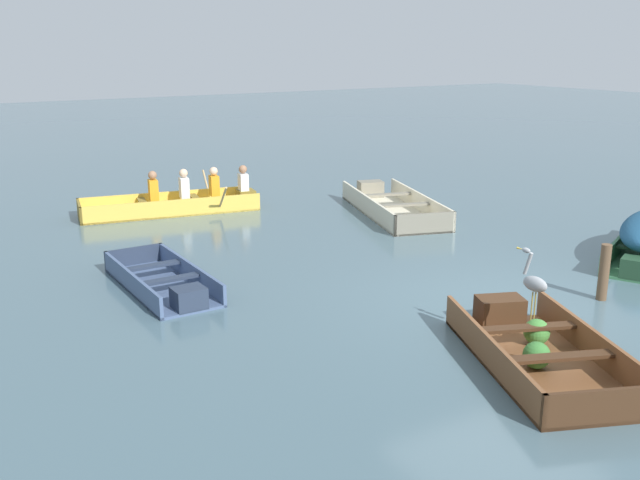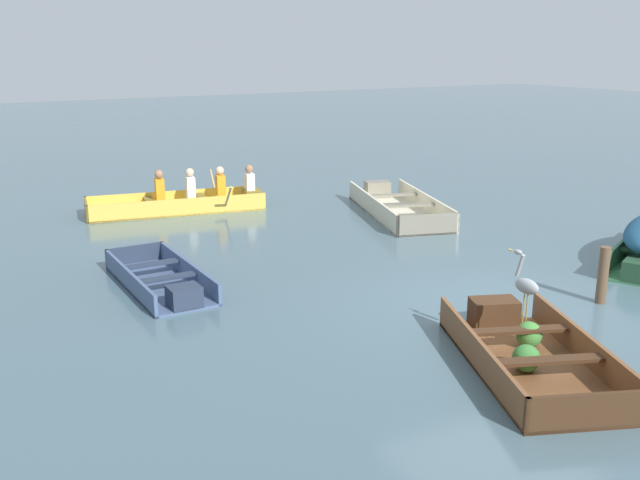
% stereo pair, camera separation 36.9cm
% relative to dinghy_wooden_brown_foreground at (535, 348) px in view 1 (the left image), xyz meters
% --- Properties ---
extents(ground_plane, '(80.00, 80.00, 0.00)m').
position_rel_dinghy_wooden_brown_foreground_xyz_m(ground_plane, '(0.99, 1.42, -0.14)').
color(ground_plane, '#47606B').
extents(dinghy_wooden_brown_foreground, '(2.24, 3.01, 0.38)m').
position_rel_dinghy_wooden_brown_foreground_xyz_m(dinghy_wooden_brown_foreground, '(0.00, 0.00, 0.00)').
color(dinghy_wooden_brown_foreground, brown).
rests_on(dinghy_wooden_brown_foreground, ground).
extents(skiff_cream_near_moored, '(2.24, 3.74, 0.41)m').
position_rel_dinghy_wooden_brown_foreground_xyz_m(skiff_cream_near_moored, '(3.04, 6.78, -0.00)').
color(skiff_cream_near_moored, beige).
rests_on(skiff_cream_near_moored, ground).
extents(skiff_slate_blue_mid_moored, '(0.99, 2.53, 0.32)m').
position_rel_dinghy_wooden_brown_foreground_xyz_m(skiff_slate_blue_mid_moored, '(-2.82, 4.52, -0.03)').
color(skiff_slate_blue_mid_moored, '#475B7F').
rests_on(skiff_slate_blue_mid_moored, ground).
extents(rowboat_yellow_with_crew, '(3.83, 2.17, 0.93)m').
position_rel_dinghy_wooden_brown_foreground_xyz_m(rowboat_yellow_with_crew, '(-0.75, 9.14, 0.10)').
color(rowboat_yellow_with_crew, '#E5BC47').
rests_on(rowboat_yellow_with_crew, ground).
extents(heron_on_dinghy, '(0.17, 0.46, 0.84)m').
position_rel_dinghy_wooden_brown_foreground_xyz_m(heron_on_dinghy, '(0.16, 0.24, 0.71)').
color(heron_on_dinghy, olive).
rests_on(heron_on_dinghy, dinghy_wooden_brown_foreground).
extents(mooring_post, '(0.14, 0.14, 0.81)m').
position_rel_dinghy_wooden_brown_foreground_xyz_m(mooring_post, '(2.33, 0.89, 0.27)').
color(mooring_post, brown).
rests_on(mooring_post, ground).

